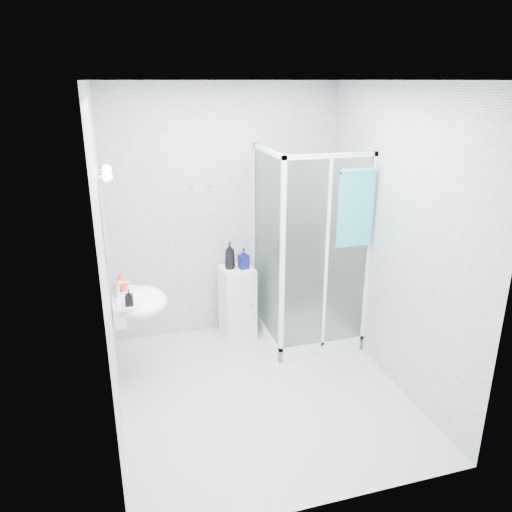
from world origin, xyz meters
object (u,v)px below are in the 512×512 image
object	(u,v)px
shower_enclosure	(302,302)
storage_cabinet	(237,303)
wall_basin	(137,302)
soap_dispenser_orange	(120,282)
hand_towel	(356,206)
soap_dispenser_black	(129,297)
shampoo_bottle_a	(230,255)
shampoo_bottle_b	(244,258)

from	to	relation	value
shower_enclosure	storage_cabinet	bearing A→B (deg)	155.31
wall_basin	soap_dispenser_orange	distance (m)	0.24
storage_cabinet	hand_towel	world-z (taller)	hand_towel
soap_dispenser_black	shower_enclosure	bearing A→B (deg)	16.38
storage_cabinet	hand_towel	distance (m)	1.63
wall_basin	soap_dispenser_black	distance (m)	0.24
soap_dispenser_orange	soap_dispenser_black	bearing A→B (deg)	-80.29
soap_dispenser_black	hand_towel	bearing A→B (deg)	2.94
wall_basin	shampoo_bottle_a	distance (m)	1.15
wall_basin	shampoo_bottle_a	world-z (taller)	shampoo_bottle_a
soap_dispenser_orange	soap_dispenser_black	distance (m)	0.34
soap_dispenser_orange	soap_dispenser_black	world-z (taller)	soap_dispenser_orange
soap_dispenser_black	wall_basin	bearing A→B (deg)	70.46
shampoo_bottle_a	soap_dispenser_black	distance (m)	1.31
storage_cabinet	soap_dispenser_black	bearing A→B (deg)	-149.97
hand_towel	soap_dispenser_black	world-z (taller)	hand_towel
storage_cabinet	soap_dispenser_black	size ratio (longest dim) A/B	5.54
shower_enclosure	soap_dispenser_black	xyz separation A→B (m)	(-1.72, -0.51, 0.49)
shower_enclosure	wall_basin	world-z (taller)	shower_enclosure
hand_towel	shower_enclosure	bearing A→B (deg)	128.85
shampoo_bottle_b	soap_dispenser_black	xyz separation A→B (m)	(-1.17, -0.77, 0.05)
shampoo_bottle_a	shampoo_bottle_b	bearing A→B (deg)	-13.84
hand_towel	soap_dispenser_black	distance (m)	2.13
storage_cabinet	soap_dispenser_orange	world-z (taller)	soap_dispenser_orange
storage_cabinet	soap_dispenser_black	distance (m)	1.46
hand_towel	shampoo_bottle_a	bearing A→B (deg)	145.53
hand_towel	shampoo_bottle_b	size ratio (longest dim) A/B	3.36
hand_towel	soap_dispenser_orange	xyz separation A→B (m)	(-2.10, 0.23, -0.59)
shower_enclosure	storage_cabinet	distance (m)	0.68
shower_enclosure	soap_dispenser_black	bearing A→B (deg)	-163.62
wall_basin	storage_cabinet	world-z (taller)	wall_basin
wall_basin	shampoo_bottle_b	bearing A→B (deg)	27.55
shampoo_bottle_b	soap_dispenser_orange	world-z (taller)	soap_dispenser_orange
hand_towel	soap_dispenser_black	bearing A→B (deg)	-177.06
shampoo_bottle_a	soap_dispenser_orange	world-z (taller)	shampoo_bottle_a
wall_basin	shampoo_bottle_a	xyz separation A→B (m)	(0.97, 0.61, 0.13)
wall_basin	shampoo_bottle_b	size ratio (longest dim) A/B	2.63
storage_cabinet	shampoo_bottle_b	distance (m)	0.50
hand_towel	soap_dispenser_orange	bearing A→B (deg)	173.87
hand_towel	soap_dispenser_black	xyz separation A→B (m)	(-2.05, -0.10, -0.59)
hand_towel	shampoo_bottle_a	distance (m)	1.37
shower_enclosure	shampoo_bottle_a	bearing A→B (deg)	156.95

